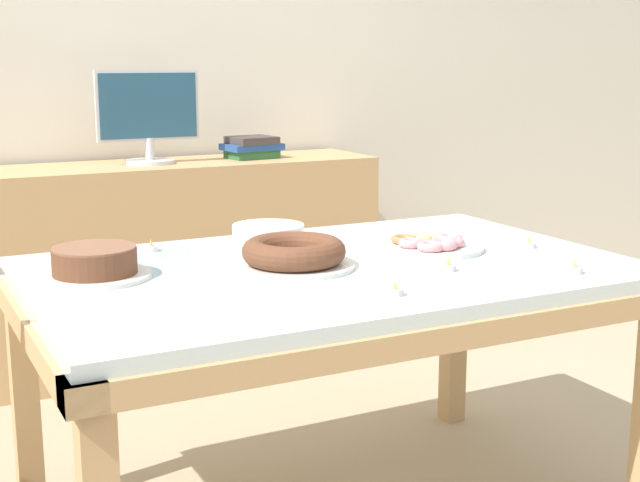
% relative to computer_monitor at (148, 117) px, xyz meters
% --- Properties ---
extents(wall_back, '(8.00, 0.10, 2.60)m').
position_rel_computer_monitor_xyz_m(wall_back, '(0.03, 0.30, 0.26)').
color(wall_back, silver).
rests_on(wall_back, ground).
extents(dining_table, '(1.59, 1.02, 0.74)m').
position_rel_computer_monitor_xyz_m(dining_table, '(0.03, -1.53, -0.39)').
color(dining_table, silver).
rests_on(dining_table, ground).
extents(sideboard, '(1.85, 0.44, 0.85)m').
position_rel_computer_monitor_xyz_m(sideboard, '(0.03, 0.00, -0.62)').
color(sideboard, tan).
rests_on(sideboard, ground).
extents(computer_monitor, '(0.42, 0.20, 0.38)m').
position_rel_computer_monitor_xyz_m(computer_monitor, '(0.00, 0.00, 0.00)').
color(computer_monitor, silver).
rests_on(computer_monitor, sideboard).
extents(book_stack, '(0.25, 0.20, 0.09)m').
position_rel_computer_monitor_xyz_m(book_stack, '(0.45, 0.00, -0.14)').
color(book_stack, '#2D6638').
rests_on(book_stack, sideboard).
extents(cake_chocolate_round, '(0.28, 0.28, 0.08)m').
position_rel_computer_monitor_xyz_m(cake_chocolate_round, '(-0.55, -1.39, -0.27)').
color(cake_chocolate_round, white).
rests_on(cake_chocolate_round, dining_table).
extents(cake_golden_bundt, '(0.32, 0.32, 0.08)m').
position_rel_computer_monitor_xyz_m(cake_golden_bundt, '(-0.07, -1.51, -0.27)').
color(cake_golden_bundt, white).
rests_on(cake_golden_bundt, dining_table).
extents(pastry_platter, '(0.30, 0.30, 0.04)m').
position_rel_computer_monitor_xyz_m(pastry_platter, '(0.38, -1.49, -0.29)').
color(pastry_platter, white).
rests_on(pastry_platter, dining_table).
extents(plate_stack, '(0.21, 0.21, 0.06)m').
position_rel_computer_monitor_xyz_m(plate_stack, '(-0.01, -1.22, -0.27)').
color(plate_stack, white).
rests_on(plate_stack, dining_table).
extents(tealight_centre, '(0.04, 0.04, 0.04)m').
position_rel_computer_monitor_xyz_m(tealight_centre, '(0.02, -1.87, -0.29)').
color(tealight_centre, silver).
rests_on(tealight_centre, dining_table).
extents(tealight_right_edge, '(0.04, 0.04, 0.04)m').
position_rel_computer_monitor_xyz_m(tealight_right_edge, '(0.54, -1.89, -0.29)').
color(tealight_right_edge, silver).
rests_on(tealight_right_edge, dining_table).
extents(tealight_left_edge, '(0.04, 0.04, 0.04)m').
position_rel_computer_monitor_xyz_m(tealight_left_edge, '(0.64, -1.60, -0.29)').
color(tealight_left_edge, silver).
rests_on(tealight_left_edge, dining_table).
extents(tealight_near_cakes, '(0.04, 0.04, 0.04)m').
position_rel_computer_monitor_xyz_m(tealight_near_cakes, '(0.27, -1.73, -0.29)').
color(tealight_near_cakes, silver).
rests_on(tealight_near_cakes, dining_table).
extents(tealight_near_front, '(0.04, 0.04, 0.04)m').
position_rel_computer_monitor_xyz_m(tealight_near_front, '(-0.34, -1.15, -0.29)').
color(tealight_near_front, silver).
rests_on(tealight_near_front, dining_table).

